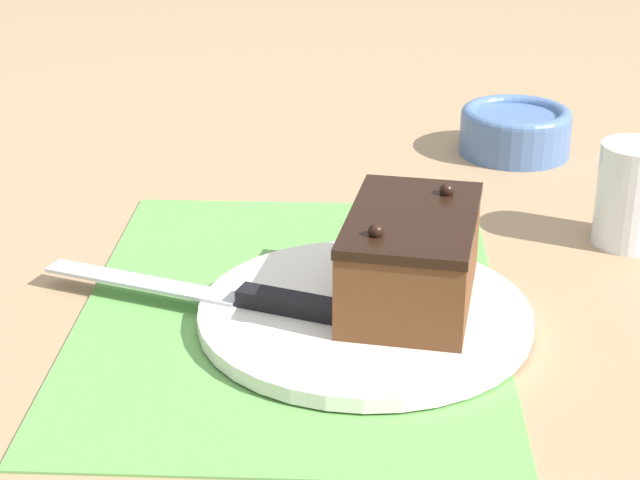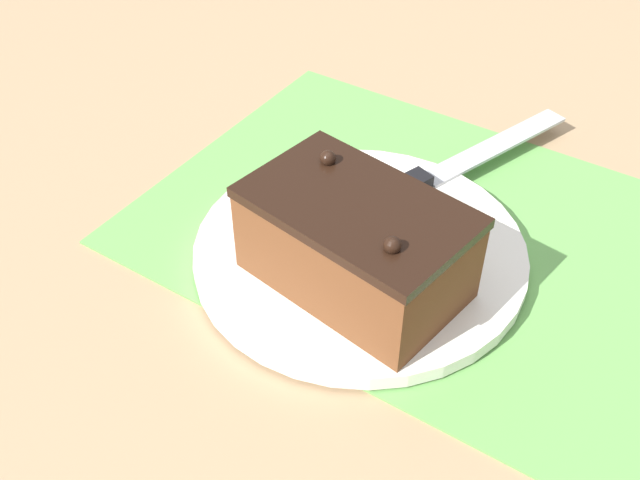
% 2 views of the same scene
% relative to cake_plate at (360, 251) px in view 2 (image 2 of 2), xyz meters
% --- Properties ---
extents(ground_plane, '(3.00, 3.00, 0.00)m').
position_rel_cake_plate_xyz_m(ground_plane, '(-0.03, -0.06, -0.01)').
color(ground_plane, '#9E7F5B').
extents(placemat_woven, '(0.46, 0.34, 0.00)m').
position_rel_cake_plate_xyz_m(placemat_woven, '(-0.03, -0.06, -0.01)').
color(placemat_woven, '#609E4C').
rests_on(placemat_woven, ground_plane).
extents(cake_plate, '(0.26, 0.26, 0.01)m').
position_rel_cake_plate_xyz_m(cake_plate, '(0.00, 0.00, 0.00)').
color(cake_plate, white).
rests_on(cake_plate, placemat_woven).
extents(chocolate_cake, '(0.17, 0.12, 0.08)m').
position_rel_cake_plate_xyz_m(chocolate_cake, '(-0.02, 0.04, 0.04)').
color(chocolate_cake, brown).
rests_on(chocolate_cake, cake_plate).
extents(serving_knife, '(0.10, 0.25, 0.01)m').
position_rel_cake_plate_xyz_m(serving_knife, '(-0.01, -0.10, 0.01)').
color(serving_knife, black).
rests_on(serving_knife, cake_plate).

